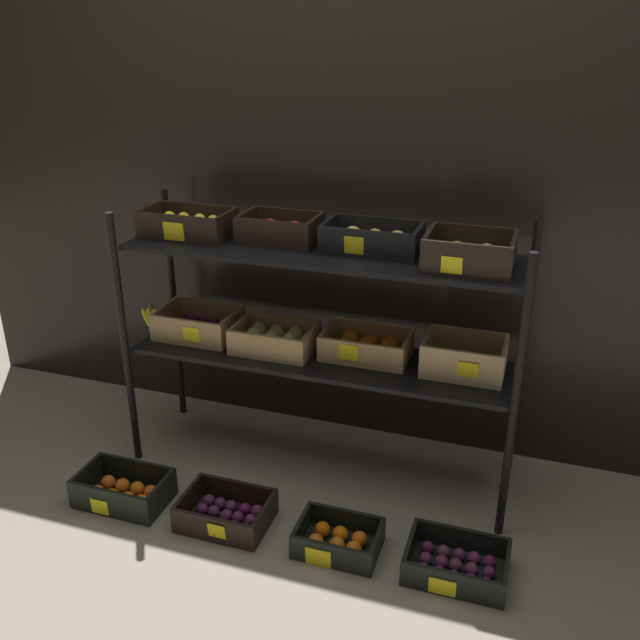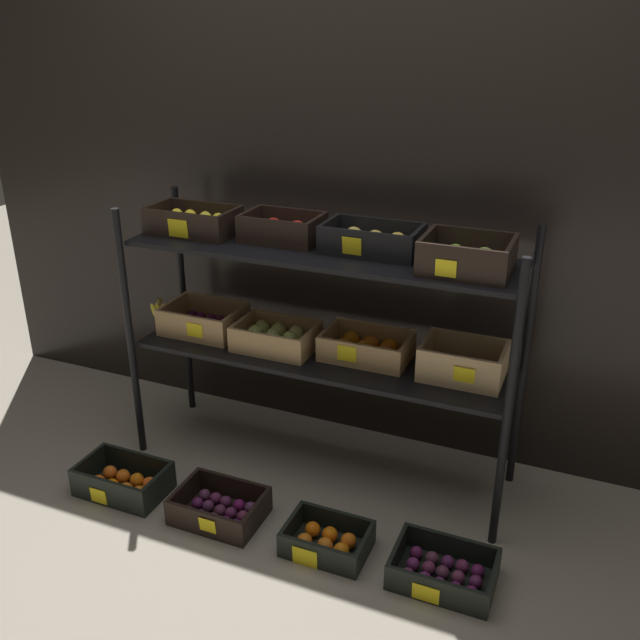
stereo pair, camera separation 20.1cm
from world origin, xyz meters
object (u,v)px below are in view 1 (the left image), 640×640
Objects in this scene: crate_ground_tangerine at (124,491)px; crate_ground_right_plum at (456,565)px; display_rack at (319,302)px; crate_ground_center_tangerine at (338,540)px; crate_ground_plum at (226,514)px.

crate_ground_tangerine is 1.37m from crate_ground_right_plum.
crate_ground_center_tangerine is (0.25, -0.51, -0.74)m from display_rack.
crate_ground_tangerine reaches higher than crate_ground_right_plum.
crate_ground_plum is at bearing -113.34° from display_rack.
display_rack is 4.95× the size of crate_ground_plum.
crate_ground_tangerine is at bearing -178.82° from crate_ground_plum.
crate_ground_tangerine reaches higher than crate_ground_center_tangerine.
crate_ground_tangerine is 0.93m from crate_ground_center_tangerine.
crate_ground_tangerine is 1.19× the size of crate_ground_center_tangerine.
crate_ground_right_plum is at bearing -36.13° from display_rack.
display_rack is at bearing 143.87° from crate_ground_right_plum.
crate_ground_plum is at bearing 179.43° from crate_ground_center_tangerine.
display_rack is 1.13m from crate_ground_right_plum.
crate_ground_right_plum is (0.69, -0.50, -0.74)m from display_rack.
display_rack is at bearing 37.42° from crate_ground_tangerine.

